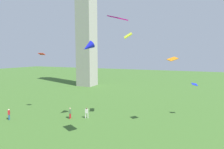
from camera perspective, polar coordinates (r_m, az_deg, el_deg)
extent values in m
cube|color=#A8A399|center=(57.85, -8.48, 18.85)|extent=(5.04, 5.04, 44.70)
cylinder|color=#235693|center=(30.91, -30.72, -11.85)|extent=(0.15, 0.15, 0.78)
cylinder|color=#235693|center=(30.58, -30.81, -12.05)|extent=(0.15, 0.15, 0.78)
cube|color=red|center=(30.55, -30.84, -10.70)|extent=(0.47, 0.47, 0.62)
sphere|color=beige|center=(30.44, -30.88, -9.94)|extent=(0.23, 0.23, 0.23)
cylinder|color=red|center=(27.64, -13.72, -13.22)|extent=(0.15, 0.15, 0.81)
cylinder|color=red|center=(27.98, -13.50, -12.98)|extent=(0.15, 0.15, 0.81)
cube|color=#51754C|center=(27.58, -13.65, -11.68)|extent=(0.39, 0.50, 0.64)
sphere|color=#D8AD84|center=(27.46, -13.67, -10.81)|extent=(0.24, 0.24, 0.24)
cylinder|color=silver|center=(27.41, -7.96, -13.28)|extent=(0.15, 0.15, 0.80)
cylinder|color=silver|center=(27.47, -8.74, -13.25)|extent=(0.15, 0.15, 0.80)
cube|color=silver|center=(27.22, -8.37, -11.85)|extent=(0.49, 0.40, 0.63)
sphere|color=brown|center=(27.09, -8.39, -10.98)|extent=(0.23, 0.23, 0.23)
cube|color=yellow|center=(24.75, 5.31, 12.66)|extent=(1.64, 1.78, 1.12)
cube|color=#1324E8|center=(29.32, 25.54, -2.94)|extent=(0.95, 0.87, 0.43)
cube|color=#D30E8F|center=(16.85, 1.82, 18.13)|extent=(2.01, 1.81, 0.62)
cube|color=red|center=(31.10, -22.15, 6.27)|extent=(1.07, 0.76, 0.35)
cone|color=#191EE7|center=(24.14, -7.90, 9.03)|extent=(1.90, 2.11, 1.69)
cube|color=orange|center=(23.39, 19.31, 4.84)|extent=(1.45, 1.38, 0.60)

